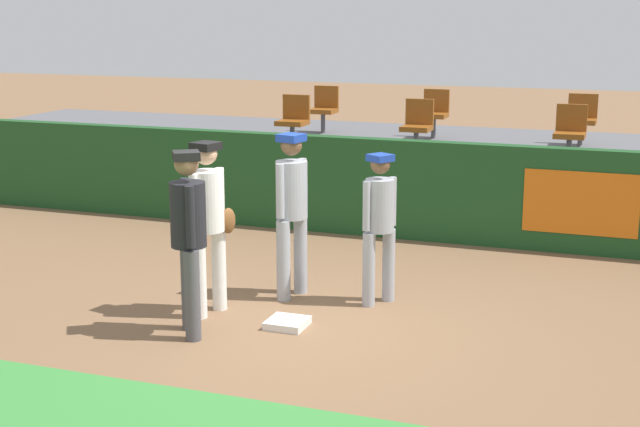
% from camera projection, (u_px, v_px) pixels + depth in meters
% --- Properties ---
extents(ground_plane, '(60.00, 60.00, 0.00)m').
position_uv_depth(ground_plane, '(285.00, 326.00, 9.60)').
color(ground_plane, brown).
extents(first_base, '(0.40, 0.40, 0.08)m').
position_uv_depth(first_base, '(287.00, 323.00, 9.57)').
color(first_base, white).
rests_on(first_base, ground_plane).
extents(player_fielder_home, '(0.45, 0.56, 1.88)m').
position_uv_depth(player_fielder_home, '(208.00, 216.00, 9.77)').
color(player_fielder_home, white).
rests_on(player_fielder_home, ground_plane).
extents(player_runner_visitor, '(0.44, 0.44, 1.69)m').
position_uv_depth(player_runner_visitor, '(379.00, 218.00, 10.13)').
color(player_runner_visitor, '#9EA3AD').
rests_on(player_runner_visitor, ground_plane).
extents(player_coach_visitor, '(0.43, 0.52, 1.88)m').
position_uv_depth(player_coach_visitor, '(292.00, 204.00, 10.35)').
color(player_coach_visitor, '#9EA3AD').
rests_on(player_coach_visitor, ground_plane).
extents(player_umpire, '(0.50, 0.50, 1.88)m').
position_uv_depth(player_umpire, '(189.00, 230.00, 9.12)').
color(player_umpire, '#4C4C51').
rests_on(player_umpire, ground_plane).
extents(field_wall, '(18.00, 0.26, 1.42)m').
position_uv_depth(field_wall, '(393.00, 188.00, 13.18)').
color(field_wall, '#19471E').
rests_on(field_wall, ground_plane).
extents(bleacher_platform, '(18.00, 4.80, 1.01)m').
position_uv_depth(bleacher_platform, '(432.00, 173.00, 15.59)').
color(bleacher_platform, '#59595E').
rests_on(bleacher_platform, ground_plane).
extents(seat_back_right, '(0.48, 0.44, 0.84)m').
position_uv_depth(seat_back_right, '(582.00, 116.00, 15.21)').
color(seat_back_right, '#4C4C51').
rests_on(seat_back_right, bleacher_platform).
extents(seat_front_left, '(0.46, 0.44, 0.84)m').
position_uv_depth(seat_front_left, '(294.00, 118.00, 15.03)').
color(seat_front_left, '#4C4C51').
rests_on(seat_front_left, bleacher_platform).
extents(seat_front_right, '(0.45, 0.44, 0.84)m').
position_uv_depth(seat_front_right, '(570.00, 130.00, 13.57)').
color(seat_front_right, '#4C4C51').
rests_on(seat_front_right, bleacher_platform).
extents(seat_back_left, '(0.46, 0.44, 0.84)m').
position_uv_depth(seat_back_left, '(324.00, 107.00, 16.72)').
color(seat_back_left, '#4C4C51').
rests_on(seat_back_left, bleacher_platform).
extents(seat_front_center, '(0.44, 0.44, 0.84)m').
position_uv_depth(seat_front_center, '(418.00, 123.00, 14.34)').
color(seat_front_center, '#4C4C51').
rests_on(seat_front_center, bleacher_platform).
extents(seat_back_center, '(0.45, 0.44, 0.84)m').
position_uv_depth(seat_back_center, '(435.00, 111.00, 16.04)').
color(seat_back_center, '#4C4C51').
rests_on(seat_back_center, bleacher_platform).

